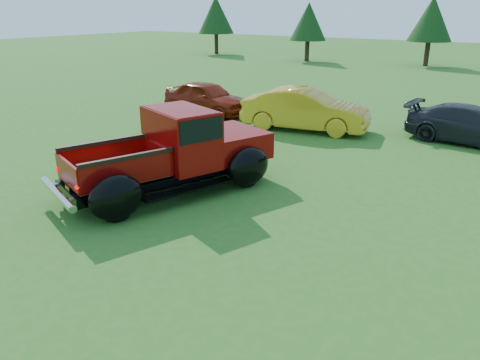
# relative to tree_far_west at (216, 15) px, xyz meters

# --- Properties ---
(ground) EXTENTS (120.00, 120.00, 0.00)m
(ground) POSITION_rel_tree_far_west_xyz_m (22.00, -30.00, -3.52)
(ground) COLOR #28651D
(ground) RESTS_ON ground
(tree_far_west) EXTENTS (3.33, 3.33, 5.20)m
(tree_far_west) POSITION_rel_tree_far_west_xyz_m (0.00, 0.00, 0.00)
(tree_far_west) COLOR #332114
(tree_far_west) RESTS_ON ground
(tree_west) EXTENTS (2.94, 2.94, 4.60)m
(tree_west) POSITION_rel_tree_far_west_xyz_m (10.00, -1.00, -0.41)
(tree_west) COLOR #332114
(tree_west) RESTS_ON ground
(tree_mid_left) EXTENTS (3.20, 3.20, 5.00)m
(tree_mid_left) POSITION_rel_tree_far_west_xyz_m (19.00, 1.00, -0.14)
(tree_mid_left) COLOR #332114
(tree_mid_left) RESTS_ON ground
(pickup_truck) EXTENTS (3.90, 5.64, 1.97)m
(pickup_truck) POSITION_rel_tree_far_west_xyz_m (20.23, -28.82, -2.59)
(pickup_truck) COLOR black
(pickup_truck) RESTS_ON ground
(show_car_red) EXTENTS (3.99, 1.80, 1.33)m
(show_car_red) POSITION_rel_tree_far_west_xyz_m (15.50, -21.66, -2.85)
(show_car_red) COLOR maroon
(show_car_red) RESTS_ON ground
(show_car_yellow) EXTENTS (4.74, 2.44, 1.49)m
(show_car_yellow) POSITION_rel_tree_far_west_xyz_m (20.17, -21.92, -2.77)
(show_car_yellow) COLOR gold
(show_car_yellow) RESTS_ON ground
(show_car_grey) EXTENTS (4.32, 2.04, 1.22)m
(show_car_grey) POSITION_rel_tree_far_west_xyz_m (25.50, -20.51, -2.91)
(show_car_grey) COLOR black
(show_car_grey) RESTS_ON ground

